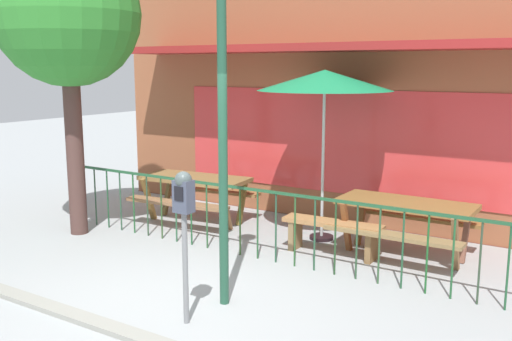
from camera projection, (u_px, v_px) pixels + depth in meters
ground at (179, 300)px, 6.43m from camera, size 40.00×40.00×0.00m
pub_storefront at (340, 73)px, 9.47m from camera, size 8.82×1.42×4.95m
patio_fence_front at (258, 211)px, 7.69m from camera, size 7.43×0.04×0.97m
picnic_table_left at (195, 186)px, 9.53m from camera, size 1.94×1.54×0.79m
picnic_table_right at (406, 213)px, 7.78m from camera, size 1.80×1.36×0.79m
patio_umbrella at (325, 81)px, 8.27m from camera, size 1.97×1.97×2.52m
patio_bench at (332, 230)px, 7.90m from camera, size 1.42×0.40×0.48m
parking_meter_near at (184, 207)px, 5.64m from camera, size 0.18×0.17×1.57m
street_tree at (67, 16)px, 8.41m from camera, size 2.15×2.15×4.41m
street_lamp at (222, 62)px, 5.87m from camera, size 0.28×0.28×4.02m
curb_edge at (116, 332)px, 5.64m from camera, size 12.34×0.20×0.11m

